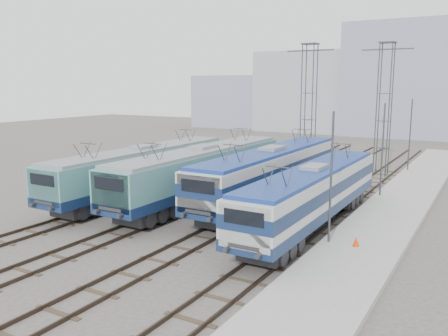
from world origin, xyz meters
TOP-DOWN VIEW (x-y plane):
  - ground at (0.00, 0.00)m, footprint 160.00×160.00m
  - platform at (10.20, 8.00)m, footprint 4.00×70.00m
  - locomotive_far_left at (-6.75, 5.69)m, footprint 2.87×18.10m
  - locomotive_center_left at (-2.25, 6.76)m, footprint 2.98×18.87m
  - locomotive_center_right at (2.25, 8.68)m, footprint 2.99×18.89m
  - locomotive_far_right at (6.75, 4.57)m, footprint 2.74×17.34m
  - catenary_tower_west at (0.00, 22.00)m, footprint 4.50×1.20m
  - catenary_tower_east at (6.50, 24.00)m, footprint 4.50×1.20m
  - mast_front at (8.60, 2.00)m, footprint 0.12×0.12m
  - mast_mid at (8.60, 14.00)m, footprint 0.12×0.12m
  - mast_rear at (8.60, 26.00)m, footprint 0.12×0.12m
  - safety_cone at (10.01, 1.98)m, footprint 0.33×0.33m
  - building_west at (-14.00, 62.00)m, footprint 18.00×12.00m
  - building_center at (4.00, 62.00)m, footprint 22.00×14.00m
  - building_far_west at (-30.00, 62.00)m, footprint 14.00×10.00m

SIDE VIEW (x-z plane):
  - ground at x=0.00m, z-range 0.00..0.00m
  - platform at x=10.20m, z-range 0.00..0.30m
  - safety_cone at x=10.01m, z-range 0.30..0.79m
  - locomotive_far_right at x=6.75m, z-range 0.59..3.85m
  - locomotive_far_left at x=-6.75m, z-range 0.55..3.96m
  - locomotive_center_left at x=-2.25m, z-range 0.57..4.12m
  - locomotive_center_right at x=2.25m, z-range 0.63..4.18m
  - mast_front at x=8.60m, z-range 0.00..7.00m
  - mast_mid at x=8.60m, z-range 0.00..7.00m
  - mast_rear at x=8.60m, z-range 0.00..7.00m
  - building_far_west at x=-30.00m, z-range 0.00..10.00m
  - catenary_tower_west at x=0.00m, z-range 0.64..12.64m
  - catenary_tower_east at x=6.50m, z-range 0.64..12.64m
  - building_west at x=-14.00m, z-range 0.00..14.00m
  - building_center at x=4.00m, z-range 0.00..18.00m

